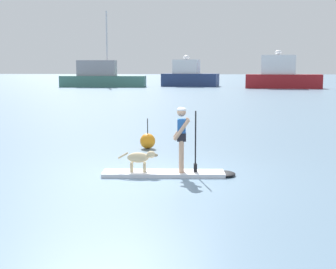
% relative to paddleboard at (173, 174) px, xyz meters
% --- Properties ---
extents(ground_plane, '(400.00, 400.00, 0.00)m').
position_rel_paddleboard_xyz_m(ground_plane, '(-0.23, -0.02, -0.05)').
color(ground_plane, slate).
extents(paddleboard, '(3.37, 1.00, 0.10)m').
position_rel_paddleboard_xyz_m(paddleboard, '(0.00, 0.00, 0.00)').
color(paddleboard, silver).
rests_on(paddleboard, ground_plane).
extents(person_paddler, '(0.63, 0.51, 1.61)m').
position_rel_paddleboard_xyz_m(person_paddler, '(0.23, 0.02, 0.98)').
color(person_paddler, tan).
rests_on(person_paddler, paddleboard).
extents(dog, '(1.00, 0.28, 0.52)m').
position_rel_paddleboard_xyz_m(dog, '(-0.81, -0.09, 0.39)').
color(dog, '#CCB78C').
rests_on(dog, paddleboard).
extents(moored_boat_port, '(12.05, 3.82, 10.54)m').
position_rel_paddleboard_xyz_m(moored_boat_port, '(-15.98, 55.80, 1.35)').
color(moored_boat_port, '#3F7266').
rests_on(moored_boat_port, ground_plane).
extents(moored_boat_center, '(8.41, 4.45, 4.52)m').
position_rel_paddleboard_xyz_m(moored_boat_center, '(-3.78, 59.53, 1.42)').
color(moored_boat_center, navy).
rests_on(moored_boat_center, ground_plane).
extents(moored_boat_outer, '(9.98, 3.76, 5.01)m').
position_rel_paddleboard_xyz_m(moored_boat_outer, '(8.82, 54.06, 1.58)').
color(moored_boat_outer, maroon).
rests_on(moored_boat_outer, ground_plane).
extents(marker_buoy, '(0.51, 0.51, 1.01)m').
position_rel_paddleboard_xyz_m(marker_buoy, '(-1.25, 3.98, 0.21)').
color(marker_buoy, orange).
rests_on(marker_buoy, ground_plane).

